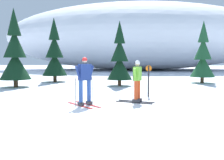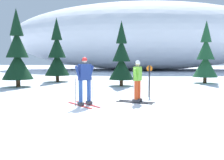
{
  "view_description": "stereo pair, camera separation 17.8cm",
  "coord_description": "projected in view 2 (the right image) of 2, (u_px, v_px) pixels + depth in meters",
  "views": [
    {
      "loc": [
        1.39,
        -8.99,
        1.77
      ],
      "look_at": [
        0.72,
        0.7,
        0.95
      ],
      "focal_mm": 39.97,
      "sensor_mm": 36.0,
      "label": 1
    },
    {
      "loc": [
        1.57,
        -8.98,
        1.77
      ],
      "look_at": [
        0.72,
        0.7,
        0.95
      ],
      "focal_mm": 39.97,
      "sensor_mm": 36.0,
      "label": 2
    }
  ],
  "objects": [
    {
      "name": "ground_plane",
      "position": [
        91.0,
        107.0,
        9.2
      ],
      "size": [
        120.0,
        120.0,
        0.0
      ],
      "primitive_type": "plane",
      "color": "white"
    },
    {
      "name": "pine_tree_center_left",
      "position": [
        57.0,
        55.0,
        19.24
      ],
      "size": [
        1.91,
        1.91,
        4.94
      ],
      "color": "#47301E",
      "rests_on": "ground"
    },
    {
      "name": "skier_navy_jacket",
      "position": [
        85.0,
        80.0,
        9.43
      ],
      "size": [
        1.46,
        1.53,
        1.84
      ],
      "color": "red",
      "rests_on": "ground"
    },
    {
      "name": "skier_lime_jacket",
      "position": [
        137.0,
        81.0,
        10.08
      ],
      "size": [
        1.6,
        0.95,
        1.72
      ],
      "color": "black",
      "rests_on": "ground"
    },
    {
      "name": "trail_marker_post",
      "position": [
        149.0,
        79.0,
        11.61
      ],
      "size": [
        0.28,
        0.07,
        1.48
      ],
      "color": "black",
      "rests_on": "ground"
    },
    {
      "name": "snow_ridge_background",
      "position": [
        141.0,
        37.0,
        39.87
      ],
      "size": [
        42.13,
        21.64,
        10.44
      ],
      "primitive_type": "ellipsoid",
      "color": "white",
      "rests_on": "ground"
    },
    {
      "name": "pine_tree_far_right",
      "position": [
        206.0,
        57.0,
        18.16
      ],
      "size": [
        1.77,
        1.77,
        4.57
      ],
      "color": "#47301E",
      "rests_on": "ground"
    },
    {
      "name": "pine_tree_center_right",
      "position": [
        121.0,
        59.0,
        16.29
      ],
      "size": [
        1.64,
        1.64,
        4.26
      ],
      "color": "#47301E",
      "rests_on": "ground"
    },
    {
      "name": "pine_tree_far_left",
      "position": [
        17.0,
        54.0,
        15.64
      ],
      "size": [
        1.9,
        1.9,
        4.93
      ],
      "color": "#47301E",
      "rests_on": "ground"
    }
  ]
}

